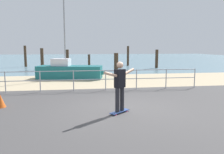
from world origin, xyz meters
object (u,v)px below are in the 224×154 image
at_px(sailboat, 72,71).
at_px(skateboarder, 120,83).
at_px(skateboard, 120,112).
at_px(traffic_cone, 1,101).

distance_m(sailboat, skateboarder, 8.80).
xyz_separation_m(sailboat, skateboard, (1.80, -8.61, -0.46)).
height_order(skateboard, traffic_cone, traffic_cone).
distance_m(skateboarder, traffic_cone, 4.43).
height_order(sailboat, traffic_cone, sailboat).
xyz_separation_m(skateboarder, traffic_cone, (-4.16, 1.33, -0.77)).
bearing_deg(traffic_cone, skateboarder, -17.69).
distance_m(sailboat, traffic_cone, 7.66).
relative_size(skateboarder, traffic_cone, 3.30).
bearing_deg(skateboarder, skateboard, -158.20).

